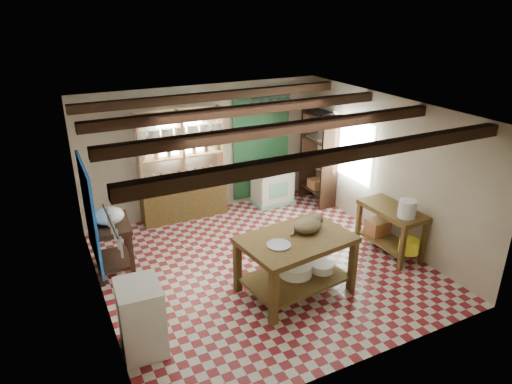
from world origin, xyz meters
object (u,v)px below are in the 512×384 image
prep_table (113,247)px  stove (272,186)px  right_counter (390,230)px  work_table (295,264)px  white_cabinet (141,318)px  cat (308,226)px

prep_table → stove: bearing=23.2°
stove → right_counter: size_ratio=0.69×
work_table → right_counter: work_table is taller
stove → white_cabinet: (-3.59, -3.25, 0.07)m
prep_table → right_counter: (4.38, -1.51, -0.01)m
right_counter → cat: 1.91m
stove → work_table: bearing=-114.3°
cat → prep_table: bearing=129.8°
white_cabinet → cat: 2.67m
stove → right_counter: (0.81, -2.75, 0.02)m
work_table → right_counter: bearing=0.1°
work_table → stove: size_ratio=1.96×
stove → right_counter: right_counter is taller
stove → white_cabinet: bearing=-139.8°
work_table → white_cabinet: 2.36m
work_table → cat: (0.24, 0.08, 0.55)m
work_table → stove: work_table is taller
prep_table → white_cabinet: (-0.02, -2.01, 0.04)m
white_cabinet → cat: bearing=10.5°
prep_table → white_cabinet: size_ratio=0.92×
stove → prep_table: size_ratio=0.94×
stove → cat: 3.15m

